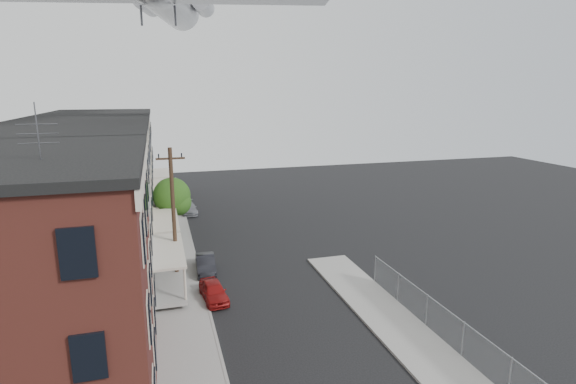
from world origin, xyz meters
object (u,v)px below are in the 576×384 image
at_px(car_near, 214,291).
at_px(car_far, 189,208).
at_px(street_tree, 173,198).
at_px(utility_pole, 174,214).
at_px(car_mid, 206,264).

height_order(car_near, car_far, car_near).
relative_size(street_tree, car_far, 1.35).
relative_size(utility_pole, street_tree, 1.73).
distance_m(street_tree, car_near, 13.87).
xyz_separation_m(utility_pole, car_mid, (2.00, 0.96, -4.08)).
bearing_deg(car_near, street_tree, 91.18).
bearing_deg(street_tree, car_far, 76.86).
xyz_separation_m(utility_pole, car_far, (2.00, 17.09, -4.12)).
height_order(car_mid, car_far, car_mid).
bearing_deg(car_far, car_mid, -92.27).
relative_size(street_tree, car_near, 1.53).
relative_size(utility_pole, car_mid, 2.47).
relative_size(street_tree, car_mid, 1.43).
xyz_separation_m(car_near, car_mid, (0.00, 4.50, 0.02)).
bearing_deg(car_far, street_tree, -105.40).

